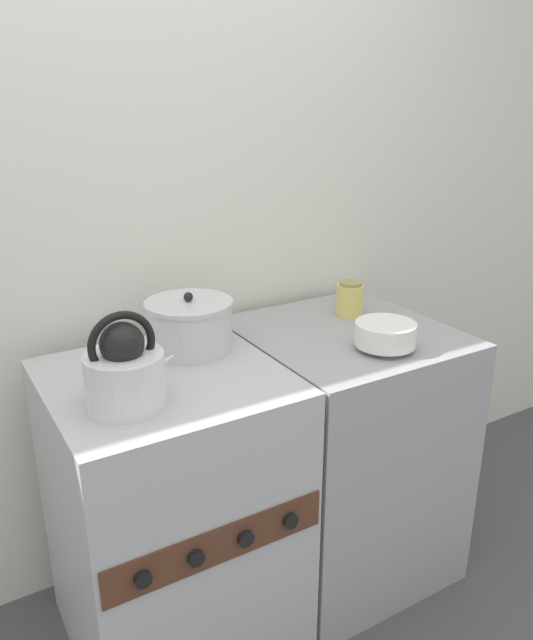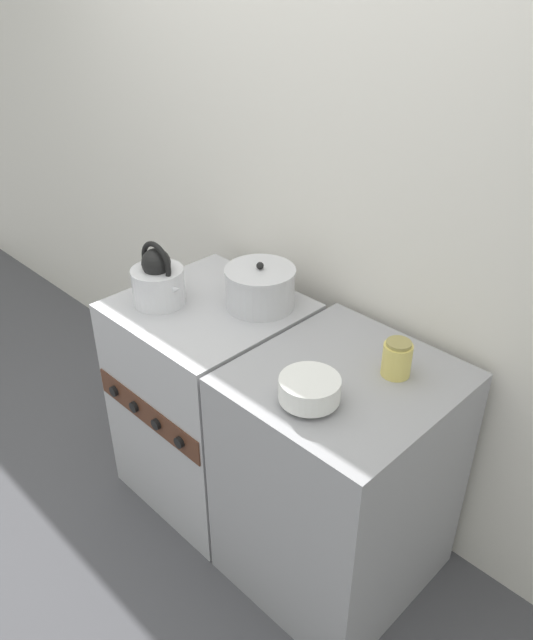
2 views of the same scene
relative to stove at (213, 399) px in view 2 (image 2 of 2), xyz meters
name	(u,v)px [view 2 (image 2 of 2)]	position (x,y,z in m)	size (l,w,h in m)	color
ground_plane	(161,517)	(0.00, -0.32, -0.46)	(12.00, 12.00, 0.00)	#4C4C51
wall_back	(287,193)	(0.00, 0.44, 0.79)	(7.00, 0.06, 2.50)	silver
stove	(213,399)	(0.00, 0.00, 0.00)	(0.64, 0.66, 0.92)	#B2B2B7
counter	(338,479)	(0.66, 0.02, 0.00)	(0.65, 0.69, 0.91)	#99999E
kettle	(158,280)	(-0.14, -0.11, 0.55)	(0.24, 0.20, 0.25)	silver
cooking_pot	(260,287)	(0.15, 0.14, 0.54)	(0.27, 0.27, 0.18)	silver
enamel_bowl	(310,389)	(0.66, -0.16, 0.50)	(0.19, 0.19, 0.09)	white
storage_jar	(397,359)	(0.76, 0.14, 0.51)	(0.09, 0.09, 0.12)	#E0CC66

